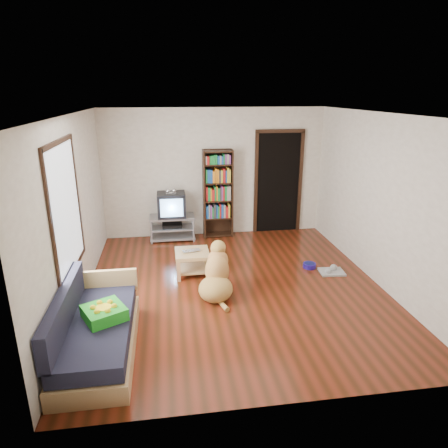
{
  "coord_description": "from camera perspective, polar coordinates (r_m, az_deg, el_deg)",
  "views": [
    {
      "loc": [
        -0.98,
        -5.51,
        2.89
      ],
      "look_at": [
        -0.11,
        0.41,
        0.9
      ],
      "focal_mm": 32.0,
      "sensor_mm": 36.0,
      "label": 1
    }
  ],
  "objects": [
    {
      "name": "wall_left",
      "position": [
        5.87,
        -20.55,
        1.5
      ],
      "size": [
        0.0,
        5.0,
        5.0
      ],
      "primitive_type": "plane",
      "rotation": [
        1.57,
        0.0,
        1.57
      ],
      "color": "silver",
      "rests_on": "ground"
    },
    {
      "name": "tv_stand",
      "position": [
        8.19,
        -7.39,
        -0.4
      ],
      "size": [
        0.9,
        0.45,
        0.5
      ],
      "color": "#99999E",
      "rests_on": "ground"
    },
    {
      "name": "wall_right",
      "position": [
        6.58,
        21.35,
        3.14
      ],
      "size": [
        0.0,
        5.0,
        5.0
      ],
      "primitive_type": "plane",
      "rotation": [
        1.57,
        0.0,
        -1.57
      ],
      "color": "silver",
      "rests_on": "ground"
    },
    {
      "name": "coffee_table",
      "position": [
        6.61,
        -4.56,
        -4.92
      ],
      "size": [
        0.55,
        0.55,
        0.4
      ],
      "color": "tan",
      "rests_on": "ground"
    },
    {
      "name": "dog_bowl",
      "position": [
        7.07,
        12.11,
        -5.81
      ],
      "size": [
        0.22,
        0.22,
        0.08
      ],
      "primitive_type": "cylinder",
      "color": "navy",
      "rests_on": "ground"
    },
    {
      "name": "dog",
      "position": [
        5.95,
        -1.04,
        -7.45
      ],
      "size": [
        0.62,
        0.99,
        0.8
      ],
      "color": "#B49145",
      "rests_on": "ground"
    },
    {
      "name": "crt_tv",
      "position": [
        8.07,
        -7.53,
        2.83
      ],
      "size": [
        0.55,
        0.52,
        0.58
      ],
      "color": "black",
      "rests_on": "tv_stand"
    },
    {
      "name": "wall_back",
      "position": [
        8.22,
        -1.4,
        7.26
      ],
      "size": [
        4.5,
        0.0,
        4.5
      ],
      "primitive_type": "plane",
      "rotation": [
        1.57,
        0.0,
        0.0
      ],
      "color": "silver",
      "rests_on": "ground"
    },
    {
      "name": "ceiling",
      "position": [
        5.6,
        1.75,
        15.43
      ],
      "size": [
        5.0,
        5.0,
        0.0
      ],
      "primitive_type": "plane",
      "rotation": [
        3.14,
        0.0,
        0.0
      ],
      "color": "white",
      "rests_on": "ground"
    },
    {
      "name": "bookshelf",
      "position": [
        8.14,
        -0.89,
        5.0
      ],
      "size": [
        0.6,
        0.3,
        1.8
      ],
      "color": "black",
      "rests_on": "ground"
    },
    {
      "name": "sofa",
      "position": [
        4.98,
        -17.99,
        -14.52
      ],
      "size": [
        0.8,
        1.8,
        0.8
      ],
      "color": "tan",
      "rests_on": "ground"
    },
    {
      "name": "wall_front",
      "position": [
        3.54,
        8.69,
        -8.54
      ],
      "size": [
        4.5,
        0.0,
        4.5
      ],
      "primitive_type": "plane",
      "rotation": [
        -1.57,
        0.0,
        0.0
      ],
      "color": "silver",
      "rests_on": "ground"
    },
    {
      "name": "grey_rag",
      "position": [
        6.97,
        15.13,
        -6.62
      ],
      "size": [
        0.42,
        0.35,
        0.03
      ],
      "primitive_type": "cube",
      "rotation": [
        0.0,
        0.0,
        -0.08
      ],
      "color": "#9F9F9F",
      "rests_on": "ground"
    },
    {
      "name": "window",
      "position": [
        5.35,
        -21.66,
        2.01
      ],
      "size": [
        0.03,
        1.46,
        1.7
      ],
      "color": "white",
      "rests_on": "wall_left"
    },
    {
      "name": "ground",
      "position": [
        6.3,
        1.52,
        -8.92
      ],
      "size": [
        5.0,
        5.0,
        0.0
      ],
      "primitive_type": "plane",
      "color": "#602010",
      "rests_on": "ground"
    },
    {
      "name": "doorway",
      "position": [
        8.51,
        7.75,
        6.24
      ],
      "size": [
        1.03,
        0.05,
        2.19
      ],
      "color": "black",
      "rests_on": "wall_back"
    },
    {
      "name": "green_cushion",
      "position": [
        4.86,
        -16.75,
        -12.05
      ],
      "size": [
        0.58,
        0.58,
        0.14
      ],
      "primitive_type": "cube",
      "rotation": [
        0.0,
        0.0,
        0.48
      ],
      "color": "green",
      "rests_on": "sofa"
    },
    {
      "name": "laptop",
      "position": [
        6.53,
        -4.57,
        -3.97
      ],
      "size": [
        0.33,
        0.25,
        0.02
      ],
      "primitive_type": "imported",
      "rotation": [
        0.0,
        0.0,
        0.23
      ],
      "color": "silver",
      "rests_on": "coffee_table"
    }
  ]
}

